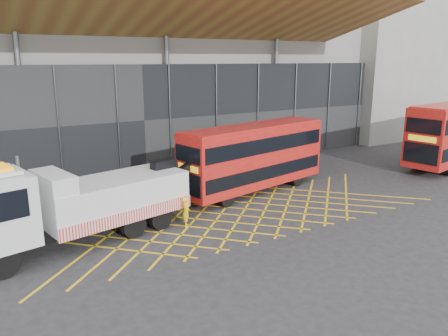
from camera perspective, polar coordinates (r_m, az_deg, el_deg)
ground_plane at (r=22.71m, az=-4.66°, el=-7.62°), size 120.00×120.00×0.00m
road_markings at (r=24.17m, az=2.22°, el=-6.20°), size 23.16×7.16×0.01m
construction_building at (r=39.04m, az=-14.53°, el=14.52°), size 55.00×23.97×18.00m
east_building at (r=54.03m, az=19.79°, el=15.00°), size 15.00×12.00×20.00m
recovery_truck at (r=21.13m, az=-18.95°, el=-4.33°), size 12.35×5.12×4.29m
bus_towed at (r=27.89m, az=3.97°, el=1.69°), size 10.95×4.61×4.35m
worker at (r=22.50m, az=-4.97°, el=-5.71°), size 0.55×0.67×1.57m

